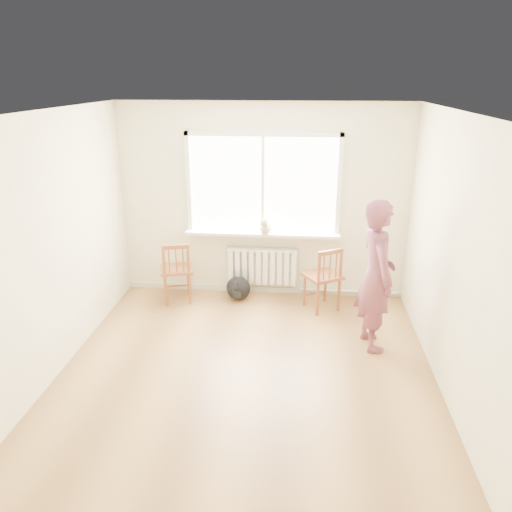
% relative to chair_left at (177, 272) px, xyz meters
% --- Properties ---
extents(floor, '(4.50, 4.50, 0.00)m').
position_rel_chair_left_xyz_m(floor, '(1.16, -1.80, -0.44)').
color(floor, '#A97C45').
rests_on(floor, ground).
extents(ceiling, '(4.50, 4.50, 0.00)m').
position_rel_chair_left_xyz_m(ceiling, '(1.16, -1.80, 2.26)').
color(ceiling, white).
rests_on(ceiling, back_wall).
extents(back_wall, '(4.00, 0.01, 2.70)m').
position_rel_chair_left_xyz_m(back_wall, '(1.16, 0.45, 0.91)').
color(back_wall, beige).
rests_on(back_wall, ground).
extents(window, '(2.12, 0.05, 1.42)m').
position_rel_chair_left_xyz_m(window, '(1.16, 0.43, 1.22)').
color(window, white).
rests_on(window, back_wall).
extents(windowsill, '(2.15, 0.22, 0.04)m').
position_rel_chair_left_xyz_m(windowsill, '(1.16, 0.34, 0.49)').
color(windowsill, white).
rests_on(windowsill, back_wall).
extents(radiator, '(1.00, 0.12, 0.55)m').
position_rel_chair_left_xyz_m(radiator, '(1.16, 0.36, -0.00)').
color(radiator, white).
rests_on(radiator, back_wall).
extents(heating_pipe, '(1.40, 0.04, 0.04)m').
position_rel_chair_left_xyz_m(heating_pipe, '(2.41, 0.39, -0.36)').
color(heating_pipe, silver).
rests_on(heating_pipe, back_wall).
extents(baseboard, '(4.00, 0.03, 0.08)m').
position_rel_chair_left_xyz_m(baseboard, '(1.16, 0.44, -0.40)').
color(baseboard, beige).
rests_on(baseboard, ground).
extents(chair_left, '(0.53, 0.52, 0.88)m').
position_rel_chair_left_xyz_m(chair_left, '(0.00, 0.00, 0.00)').
color(chair_left, brown).
rests_on(chair_left, floor).
extents(chair_right, '(0.60, 0.59, 0.90)m').
position_rel_chair_left_xyz_m(chair_right, '(2.03, -0.07, 0.01)').
color(chair_right, brown).
rests_on(chair_right, floor).
extents(person, '(0.54, 0.71, 1.76)m').
position_rel_chair_left_xyz_m(person, '(2.56, -0.97, 0.44)').
color(person, '#B13B60').
rests_on(person, floor).
extents(cat, '(0.20, 0.41, 0.27)m').
position_rel_chair_left_xyz_m(cat, '(1.21, 0.26, 0.62)').
color(cat, beige).
rests_on(cat, windowsill).
extents(backpack, '(0.40, 0.34, 0.34)m').
position_rel_chair_left_xyz_m(backpack, '(0.84, 0.15, -0.27)').
color(backpack, black).
rests_on(backpack, floor).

